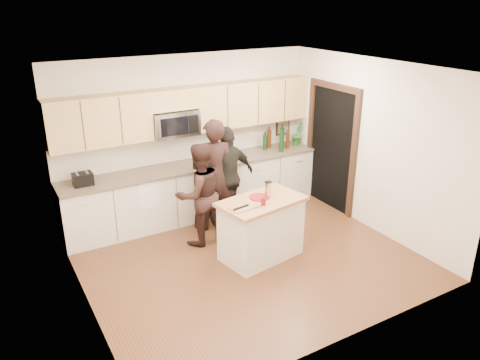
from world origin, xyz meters
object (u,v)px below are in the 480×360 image
woman_left (214,176)px  woman_center (199,195)px  woman_right (228,177)px  island (261,228)px  toaster (83,179)px

woman_left → woman_center: (-0.40, -0.31, -0.12)m
woman_left → woman_right: size_ratio=1.10×
woman_center → woman_left: bearing=-147.1°
woman_center → island: bearing=119.8°
island → woman_right: bearing=75.7°
woman_left → woman_center: woman_left is taller
toaster → woman_left: (1.87, -0.57, -0.12)m
island → woman_right: 1.24m
woman_center → woman_right: 0.75m
toaster → woman_right: bearing=-14.2°
toaster → woman_right: (2.14, -0.54, -0.20)m
toaster → woman_right: 2.22m
island → toaster: toaster is taller
woman_left → island: bearing=116.0°
woman_center → woman_right: (0.67, 0.34, 0.04)m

